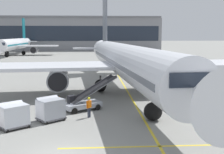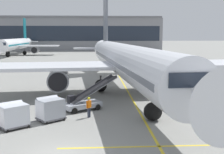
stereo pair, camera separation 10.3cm
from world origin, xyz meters
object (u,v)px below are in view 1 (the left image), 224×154
(baggage_cart_second, at_px, (13,115))
(ground_crew_by_carts, at_px, (89,106))
(baggage_cart_lead, at_px, (50,108))
(ground_crew_by_loader, at_px, (56,109))
(distant_airplane, at_px, (14,44))
(belt_loader, at_px, (85,101))
(parked_airplane, at_px, (125,61))
(safety_cone_engine_keepout, at_px, (59,99))

(baggage_cart_second, distance_m, ground_crew_by_carts, 6.05)
(baggage_cart_lead, distance_m, ground_crew_by_loader, 0.54)
(baggage_cart_second, bearing_deg, distant_airplane, 104.97)
(belt_loader, xyz_separation_m, distant_airplane, (-25.90, 72.80, 2.69))
(parked_airplane, bearing_deg, baggage_cart_lead, -123.41)
(parked_airplane, distance_m, baggage_cart_second, 16.18)
(baggage_cart_second, xyz_separation_m, safety_cone_engine_keepout, (2.37, 8.34, -0.71))
(distant_airplane, bearing_deg, parked_airplane, -64.91)
(baggage_cart_second, bearing_deg, belt_loader, 43.66)
(baggage_cart_lead, xyz_separation_m, ground_crew_by_carts, (3.10, 0.65, -0.00))
(ground_crew_by_loader, relative_size, safety_cone_engine_keepout, 2.91)
(belt_loader, distance_m, baggage_cart_second, 7.09)
(baggage_cart_lead, distance_m, baggage_cart_second, 3.00)
(baggage_cart_second, distance_m, ground_crew_by_loader, 3.27)
(ground_crew_by_loader, distance_m, distant_airplane, 79.88)
(belt_loader, distance_m, ground_crew_by_loader, 4.09)
(belt_loader, height_order, ground_crew_by_loader, belt_loader)
(baggage_cart_second, height_order, ground_crew_by_loader, baggage_cart_second)
(parked_airplane, distance_m, safety_cone_engine_keepout, 9.19)
(parked_airplane, height_order, baggage_cart_second, parked_airplane)
(distant_airplane, bearing_deg, belt_loader, -70.42)
(belt_loader, bearing_deg, baggage_cart_lead, -129.99)
(ground_crew_by_loader, bearing_deg, baggage_cart_lead, 150.94)
(parked_airplane, relative_size, baggage_cart_second, 17.28)
(belt_loader, distance_m, distant_airplane, 77.31)
(baggage_cart_lead, relative_size, baggage_cart_second, 1.00)
(baggage_cart_second, bearing_deg, ground_crew_by_carts, 23.04)
(belt_loader, bearing_deg, distant_airplane, 109.58)
(ground_crew_by_loader, xyz_separation_m, safety_cone_engine_keepout, (-0.57, 6.89, -0.71))
(ground_crew_by_carts, bearing_deg, parked_airplane, 68.20)
(baggage_cart_second, relative_size, ground_crew_by_loader, 1.51)
(ground_crew_by_carts, xyz_separation_m, safety_cone_engine_keepout, (-3.20, 5.97, -0.71))
(parked_airplane, bearing_deg, distant_airplane, 115.09)
(distant_airplane, bearing_deg, ground_crew_by_loader, -72.73)
(baggage_cart_lead, distance_m, safety_cone_engine_keepout, 6.66)
(belt_loader, relative_size, ground_crew_by_loader, 2.98)
(belt_loader, bearing_deg, ground_crew_by_loader, -122.48)
(ground_crew_by_loader, relative_size, distant_airplane, 0.05)
(parked_airplane, xyz_separation_m, belt_loader, (-4.55, -7.76, -2.92))
(parked_airplane, xyz_separation_m, baggage_cart_lead, (-7.22, -10.94, -2.79))
(parked_airplane, bearing_deg, safety_cone_engine_keepout, -149.42)
(parked_airplane, xyz_separation_m, distant_airplane, (-30.45, 65.03, -0.22))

